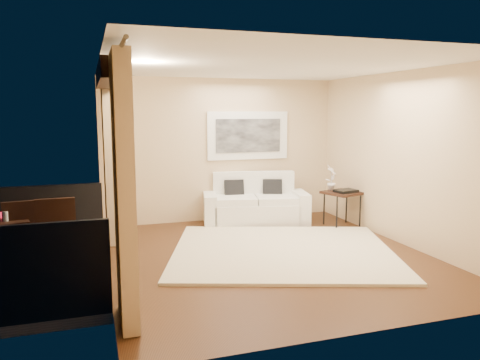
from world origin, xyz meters
TOP-DOWN VIEW (x-y plane):
  - floor at (0.00, 0.00)m, footprint 5.00×5.00m
  - room_shell at (-2.13, 0.00)m, footprint 5.00×6.40m
  - balcony at (-3.31, 0.00)m, footprint 1.81×2.60m
  - curtains at (-2.11, 0.00)m, footprint 0.16×4.80m
  - artwork at (0.53, 2.46)m, footprint 1.62×0.07m
  - rug at (0.27, 0.12)m, footprint 3.94×3.68m
  - sofa at (0.54, 2.09)m, footprint 2.07×1.22m
  - side_table at (1.93, 1.27)m, footprint 0.74×0.74m
  - tray at (1.96, 1.19)m, footprint 0.43×0.35m
  - orchid at (1.80, 1.45)m, footprint 0.30×0.29m
  - balcony_chair_far at (-3.22, 0.05)m, footprint 0.49×0.49m
  - balcony_chair_near at (-2.82, -0.29)m, footprint 0.47×0.48m
  - candle at (-3.45, 0.13)m, footprint 0.06×0.06m
  - glass_a at (-3.39, -0.09)m, footprint 0.06×0.06m
  - glass_b at (-3.38, 0.02)m, footprint 0.06×0.06m

SIDE VIEW (x-z plane):
  - floor at x=0.00m, z-range 0.00..0.00m
  - rug at x=0.27m, z-range 0.00..0.04m
  - balcony at x=-3.31m, z-range -0.41..0.76m
  - sofa at x=0.54m, z-range -0.14..0.80m
  - side_table at x=1.93m, z-range 0.26..0.90m
  - balcony_chair_far at x=-3.22m, z-range 0.08..1.10m
  - balcony_chair_near at x=-2.82m, z-range 0.09..1.14m
  - tray at x=1.96m, z-range 0.64..0.69m
  - candle at x=-3.45m, z-range 0.79..0.86m
  - glass_a at x=-3.39m, z-range 0.79..0.91m
  - glass_b at x=-3.38m, z-range 0.79..0.91m
  - orchid at x=1.80m, z-range 0.64..1.11m
  - curtains at x=-2.11m, z-range 0.02..2.66m
  - artwork at x=0.53m, z-range 1.16..2.08m
  - room_shell at x=-2.13m, z-range 0.02..5.02m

